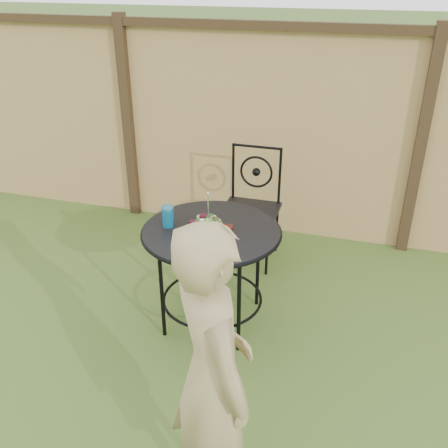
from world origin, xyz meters
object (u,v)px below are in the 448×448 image
at_px(patio_chair, 251,203).
at_px(diner, 213,374).
at_px(patio_table, 212,248).
at_px(salad_plate, 207,233).

relative_size(patio_chair, diner, 0.66).
distance_m(patio_chair, diner, 2.21).
height_order(patio_table, diner, diner).
xyz_separation_m(patio_table, salad_plate, (-0.00, -0.08, 0.15)).
relative_size(diner, salad_plate, 5.38).
xyz_separation_m(patio_table, diner, (0.40, -1.23, 0.14)).
height_order(patio_table, patio_chair, patio_chair).
bearing_deg(diner, patio_chair, -28.56).
bearing_deg(patio_chair, diner, -80.54).
xyz_separation_m(diner, salad_plate, (-0.41, 1.16, 0.01)).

